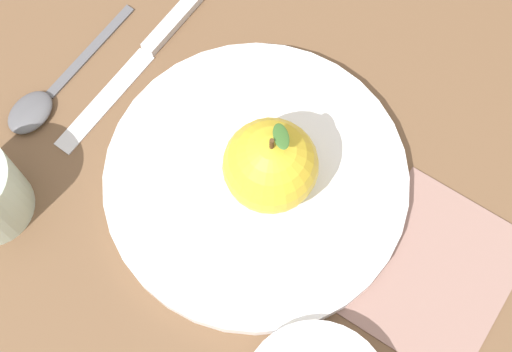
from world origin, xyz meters
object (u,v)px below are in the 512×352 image
knife (147,52)px  linen_napkin (434,272)px  spoon (44,99)px  apple (269,167)px  dinner_plate (256,180)px

knife → linen_napkin: 0.33m
spoon → knife: bearing=-5.1°
knife → linen_napkin: size_ratio=1.34×
knife → linen_napkin: bearing=-73.5°
linen_napkin → knife: bearing=106.5°
apple → spoon: 0.23m
apple → knife: size_ratio=0.46×
apple → spoon: (-0.12, 0.19, -0.05)m
dinner_plate → linen_napkin: 0.17m
knife → spoon: (-0.11, 0.01, 0.00)m
apple → linen_napkin: 0.17m
dinner_plate → linen_napkin: bearing=-61.7°
spoon → linen_napkin: (0.20, -0.33, -0.00)m
knife → spoon: size_ratio=1.22×
apple → knife: (-0.02, 0.18, -0.05)m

